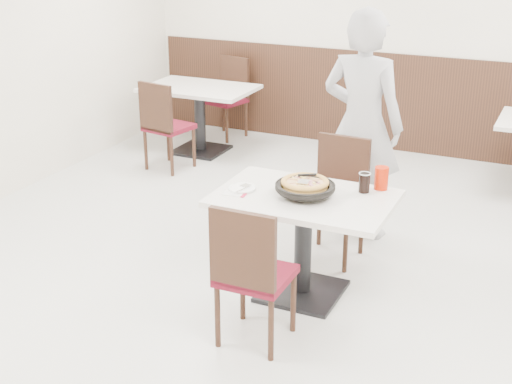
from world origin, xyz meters
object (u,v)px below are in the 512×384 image
at_px(bg_chair_left_far, 225,99).
at_px(side_plate, 242,188).
at_px(main_table, 303,246).
at_px(chair_far, 333,202).
at_px(pizza, 305,185).
at_px(chair_near, 256,272).
at_px(pizza_pan, 305,191).
at_px(cola_glass, 364,183).
at_px(diner_person, 362,125).
at_px(bg_table_left, 200,119).
at_px(bg_chair_left_near, 169,125).
at_px(red_cup, 381,178).

bearing_deg(bg_chair_left_far, side_plate, 132.36).
bearing_deg(main_table, side_plate, -170.78).
distance_m(main_table, bg_chair_left_far, 3.91).
height_order(chair_far, pizza, chair_far).
bearing_deg(chair_near, bg_chair_left_far, 119.41).
xyz_separation_m(pizza_pan, cola_glass, (0.34, 0.25, 0.02)).
relative_size(chair_near, diner_person, 0.51).
height_order(pizza_pan, bg_table_left, pizza_pan).
distance_m(pizza_pan, bg_chair_left_far, 3.93).
xyz_separation_m(pizza, bg_chair_left_far, (-2.23, 3.14, -0.34)).
bearing_deg(pizza_pan, bg_chair_left_near, 139.37).
distance_m(main_table, bg_chair_left_near, 2.97).
bearing_deg(bg_chair_left_near, bg_table_left, 98.41).
relative_size(chair_far, diner_person, 0.51).
height_order(side_plate, diner_person, diner_person).
relative_size(cola_glass, bg_table_left, 0.11).
bearing_deg(side_plate, diner_person, 69.58).
bearing_deg(pizza_pan, side_plate, -172.04).
relative_size(cola_glass, bg_chair_left_far, 0.14).
xyz_separation_m(bg_table_left, bg_chair_left_far, (-0.00, 0.62, 0.10)).
height_order(main_table, red_cup, red_cup).
bearing_deg(side_plate, chair_far, 57.76).
bearing_deg(bg_chair_left_far, pizza, 138.72).
bearing_deg(red_cup, bg_table_left, 140.20).
relative_size(chair_far, side_plate, 5.01).
height_order(pizza, bg_chair_left_near, bg_chair_left_near).
bearing_deg(diner_person, red_cup, 121.01).
bearing_deg(red_cup, side_plate, -154.63).
xyz_separation_m(cola_glass, diner_person, (-0.31, 0.96, 0.13)).
distance_m(main_table, pizza_pan, 0.42).
xyz_separation_m(cola_glass, red_cup, (0.09, 0.11, 0.02)).
relative_size(bg_chair_left_near, bg_chair_left_far, 1.00).
height_order(main_table, bg_chair_left_near, bg_chair_left_near).
bearing_deg(bg_chair_left_near, red_cup, -20.79).
distance_m(pizza, cola_glass, 0.41).
xyz_separation_m(chair_near, pizza, (0.04, 0.72, 0.34)).
bearing_deg(chair_near, bg_table_left, 123.86).
xyz_separation_m(main_table, red_cup, (0.44, 0.34, 0.45)).
xyz_separation_m(side_plate, bg_chair_left_far, (-1.81, 3.27, -0.28)).
bearing_deg(pizza, main_table, -71.28).
height_order(side_plate, red_cup, red_cup).
height_order(chair_near, chair_far, same).
height_order(chair_far, bg_table_left, chair_far).
relative_size(red_cup, diner_person, 0.09).
distance_m(main_table, chair_near, 0.68).
xyz_separation_m(pizza, bg_chair_left_near, (-2.24, 1.88, -0.34)).
distance_m(cola_glass, bg_chair_left_far, 3.95).
distance_m(side_plate, bg_chair_left_near, 2.72).
height_order(chair_far, side_plate, chair_far).
distance_m(chair_far, side_plate, 0.87).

